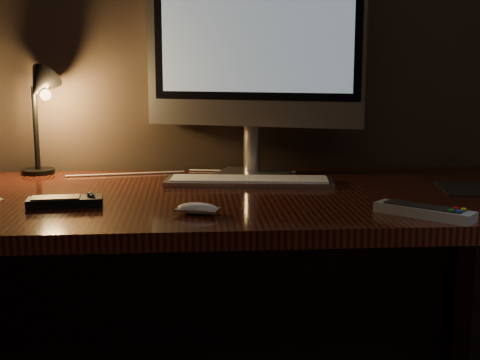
{
  "coord_description": "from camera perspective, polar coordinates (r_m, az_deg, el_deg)",
  "views": [
    {
      "loc": [
        -0.1,
        0.22,
        1.08
      ],
      "look_at": [
        0.01,
        1.73,
        0.81
      ],
      "focal_mm": 50.0,
      "sensor_mm": 36.0,
      "label": 1
    }
  ],
  "objects": [
    {
      "name": "monitor",
      "position": [
        1.89,
        1.19,
        11.96
      ],
      "size": [
        0.6,
        0.25,
        0.65
      ],
      "rotation": [
        0.0,
        0.0,
        -0.35
      ],
      "color": "silver",
      "rests_on": "desk"
    },
    {
      "name": "desk",
      "position": [
        1.77,
        -0.9,
        -4.77
      ],
      "size": [
        1.6,
        0.75,
        0.75
      ],
      "color": "#3F170E",
      "rests_on": "ground"
    },
    {
      "name": "keyboard",
      "position": [
        1.8,
        0.78,
        -0.07
      ],
      "size": [
        0.46,
        0.18,
        0.02
      ],
      "primitive_type": "cube",
      "rotation": [
        0.0,
        0.0,
        -0.12
      ],
      "color": "silver",
      "rests_on": "desk"
    },
    {
      "name": "desk_lamp",
      "position": [
        1.99,
        -16.72,
        6.51
      ],
      "size": [
        0.16,
        0.17,
        0.32
      ],
      "rotation": [
        0.0,
        0.0,
        -0.15
      ],
      "color": "black",
      "rests_on": "desk"
    },
    {
      "name": "tv_remote",
      "position": [
        1.48,
        15.43,
        -2.58
      ],
      "size": [
        0.19,
        0.19,
        0.03
      ],
      "rotation": [
        0.0,
        0.0,
        -0.76
      ],
      "color": "gray",
      "rests_on": "desk"
    },
    {
      "name": "cable",
      "position": [
        1.96,
        -4.74,
        0.58
      ],
      "size": [
        0.66,
        0.04,
        0.01
      ],
      "primitive_type": "cylinder",
      "rotation": [
        0.0,
        1.57,
        -0.06
      ],
      "color": "white",
      "rests_on": "desk"
    },
    {
      "name": "media_remote",
      "position": [
        1.58,
        -14.71,
        -1.77
      ],
      "size": [
        0.17,
        0.08,
        0.03
      ],
      "rotation": [
        0.0,
        0.0,
        0.09
      ],
      "color": "black",
      "rests_on": "desk"
    },
    {
      "name": "mouse",
      "position": [
        1.46,
        -3.62,
        -2.57
      ],
      "size": [
        0.1,
        0.07,
        0.02
      ],
      "primitive_type": "ellipsoid",
      "rotation": [
        0.0,
        0.0,
        -0.33
      ],
      "color": "white",
      "rests_on": "desk"
    }
  ]
}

